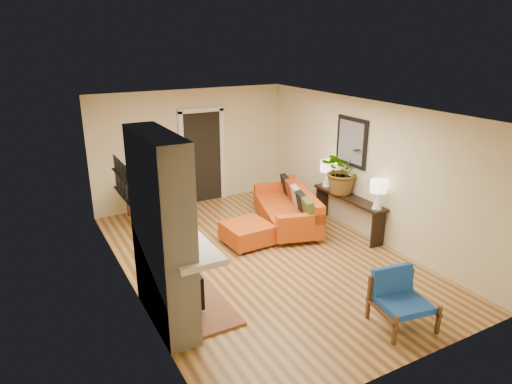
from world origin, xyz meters
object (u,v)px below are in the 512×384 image
console_table (349,203)px  lamp_near (378,191)px  dining_table (151,189)px  ottoman (247,232)px  houseplant (342,170)px  sofa (290,208)px  blue_chair (399,296)px  lamp_far (327,170)px

console_table → lamp_near: (0.00, -0.77, 0.49)m
dining_table → lamp_near: (3.23, -3.20, 0.39)m
ottoman → houseplant: bearing=-4.2°
console_table → sofa: bearing=137.4°
console_table → houseplant: (-0.01, 0.25, 0.63)m
ottoman → dining_table: bearing=120.1°
sofa → ottoman: sofa is taller
sofa → blue_chair: 3.57m
blue_chair → dining_table: (-1.83, 5.17, 0.27)m
console_table → lamp_far: size_ratio=3.43×
console_table → lamp_far: bearing=90.0°
lamp_near → blue_chair: bearing=-125.2°
sofa → lamp_far: size_ratio=4.22×
sofa → console_table: bearing=-42.6°
sofa → lamp_far: 1.11m
ottoman → dining_table: dining_table is taller
ottoman → lamp_far: size_ratio=1.56×
ottoman → lamp_near: (2.05, -1.16, 0.83)m
dining_table → lamp_far: 3.67m
lamp_far → houseplant: size_ratio=0.56×
dining_table → lamp_far: lamp_far is taller
ottoman → houseplant: (2.04, -0.15, 0.97)m
blue_chair → dining_table: bearing=109.5°
lamp_near → houseplant: houseplant is taller
ottoman → lamp_near: size_ratio=1.56×
sofa → dining_table: (-2.37, 1.64, 0.30)m
blue_chair → houseplant: bearing=65.2°
houseplant → dining_table: bearing=145.8°
lamp_far → houseplant: houseplant is taller
dining_table → blue_chair: bearing=-70.5°
dining_table → console_table: size_ratio=1.03×
dining_table → lamp_near: bearing=-44.8°
sofa → ottoman: bearing=-161.8°
blue_chair → lamp_far: size_ratio=1.50×
ottoman → lamp_far: 2.23m
blue_chair → lamp_far: (1.40, 3.47, 0.66)m
sofa → dining_table: dining_table is taller
sofa → dining_table: size_ratio=1.19×
lamp_far → sofa: bearing=175.9°
sofa → console_table: (0.85, -0.79, 0.21)m
ottoman → houseplant: houseplant is taller
blue_chair → dining_table: dining_table is taller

